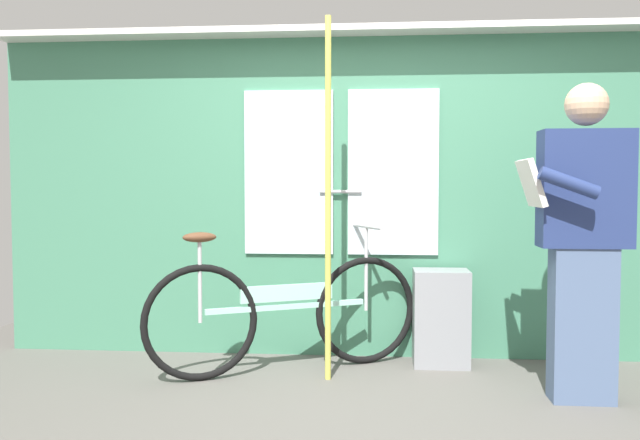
% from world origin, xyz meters
% --- Properties ---
extents(ground_plane, '(6.04, 3.94, 0.04)m').
position_xyz_m(ground_plane, '(0.00, 0.00, -0.02)').
color(ground_plane, '#56544F').
extents(train_door_wall, '(5.04, 0.28, 2.19)m').
position_xyz_m(train_door_wall, '(-0.01, 1.16, 1.14)').
color(train_door_wall, '#427F60').
rests_on(train_door_wall, ground_plane).
extents(bicycle_near_door, '(1.62, 0.85, 0.91)m').
position_xyz_m(bicycle_near_door, '(-0.52, 0.70, 0.37)').
color(bicycle_near_door, black).
rests_on(bicycle_near_door, ground_plane).
extents(passenger_reading_newspaper, '(0.57, 0.49, 1.70)m').
position_xyz_m(passenger_reading_newspaper, '(1.13, 0.28, 0.90)').
color(passenger_reading_newspaper, slate).
rests_on(passenger_reading_newspaper, ground_plane).
extents(trash_bin_by_wall, '(0.35, 0.28, 0.62)m').
position_xyz_m(trash_bin_by_wall, '(0.46, 0.95, 0.31)').
color(trash_bin_by_wall, gray).
rests_on(trash_bin_by_wall, ground_plane).
extents(handrail_pole, '(0.04, 0.04, 2.15)m').
position_xyz_m(handrail_pole, '(-0.24, 0.57, 1.07)').
color(handrail_pole, '#C6C14C').
rests_on(handrail_pole, ground_plane).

